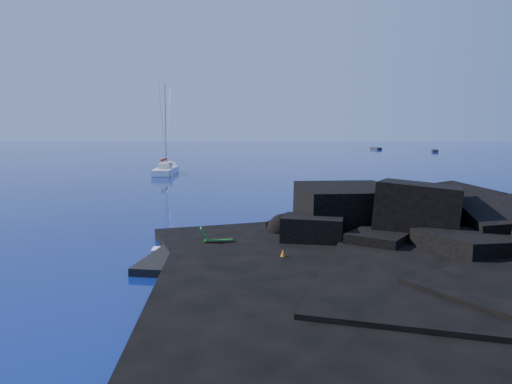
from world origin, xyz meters
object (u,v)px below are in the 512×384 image
(sunbather, at_px, (266,248))
(distant_boat_a, at_px, (376,149))
(marker_cone, at_px, (283,256))
(distant_boat_b, at_px, (435,152))
(deck_chair, at_px, (219,236))
(sailboat, at_px, (166,174))

(sunbather, distance_m, distant_boat_a, 123.59)
(marker_cone, xyz_separation_m, distant_boat_b, (39.28, 109.60, -0.65))
(deck_chair, height_order, distant_boat_a, deck_chair)
(marker_cone, distance_m, distant_boat_a, 125.34)
(sailboat, relative_size, distant_boat_a, 2.60)
(distant_boat_a, xyz_separation_m, distant_boat_b, (12.62, -12.88, 0.00))
(sailboat, distance_m, distant_boat_a, 88.14)
(deck_chair, distance_m, marker_cone, 4.23)
(distant_boat_b, bearing_deg, distant_boat_a, 145.86)
(sailboat, height_order, sunbather, sailboat)
(deck_chair, height_order, marker_cone, deck_chair)
(sunbather, bearing_deg, deck_chair, 155.28)
(deck_chair, bearing_deg, sailboat, 94.75)
(sailboat, bearing_deg, marker_cone, -74.57)
(sailboat, bearing_deg, deck_chair, -77.29)
(marker_cone, bearing_deg, distant_boat_b, 70.28)
(marker_cone, height_order, distant_boat_a, marker_cone)
(sailboat, relative_size, distant_boat_b, 2.68)
(sunbather, xyz_separation_m, distant_boat_a, (27.46, 120.50, -0.52))
(sailboat, relative_size, marker_cone, 20.46)
(deck_chair, relative_size, distant_boat_a, 0.34)
(sailboat, distance_m, deck_chair, 44.27)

